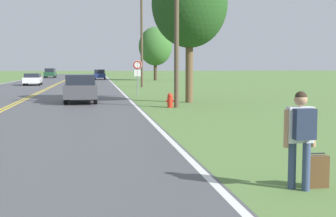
{
  "coord_description": "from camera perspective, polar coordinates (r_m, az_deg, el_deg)",
  "views": [
    {
      "loc": [
        4.41,
        -2.24,
        2.09
      ],
      "look_at": [
        6.45,
        10.92,
        0.88
      ],
      "focal_mm": 50.0,
      "sensor_mm": 36.0,
      "label": 1
    }
  ],
  "objects": [
    {
      "name": "traffic_sign",
      "position": [
        31.57,
        -3.74,
        4.78
      ],
      "size": [
        0.6,
        0.1,
        2.47
      ],
      "color": "gray",
      "rests_on": "ground"
    },
    {
      "name": "car_dark_green_suv_mid_far",
      "position": [
        85.39,
        -14.16,
        4.24
      ],
      "size": [
        1.92,
        4.12,
        1.68
      ],
      "rotation": [
        0.0,
        0.0,
        1.54
      ],
      "color": "black",
      "rests_on": "ground"
    },
    {
      "name": "suitcase",
      "position": [
        8.5,
        17.62,
        -7.34
      ],
      "size": [
        0.41,
        0.15,
        0.61
      ],
      "rotation": [
        0.0,
        0.0,
        1.57
      ],
      "color": "brown",
      "rests_on": "ground"
    },
    {
      "name": "tree_behind_sign",
      "position": [
        68.29,
        -1.55,
        7.58
      ],
      "size": [
        4.84,
        4.84,
        7.72
      ],
      "color": "#473828",
      "rests_on": "ground"
    },
    {
      "name": "hitchhiker_person",
      "position": [
        8.11,
        15.91,
        -2.55
      ],
      "size": [
        0.57,
        0.41,
        1.67
      ],
      "rotation": [
        0.0,
        0.0,
        1.57
      ],
      "color": "#38476B",
      "rests_on": "ground"
    },
    {
      "name": "car_dark_blue_hatchback_mid_near",
      "position": [
        72.98,
        -8.32,
        4.16
      ],
      "size": [
        1.91,
        3.65,
        1.55
      ],
      "rotation": [
        0.0,
        0.0,
        -1.62
      ],
      "color": "black",
      "rests_on": "ground"
    },
    {
      "name": "car_dark_grey_suv_nearest",
      "position": [
        27.25,
        -10.58,
        2.53
      ],
      "size": [
        1.87,
        4.36,
        1.6
      ],
      "rotation": [
        0.0,
        0.0,
        -1.56
      ],
      "color": "black",
      "rests_on": "ground"
    },
    {
      "name": "car_white_hatchback_approaching",
      "position": [
        52.9,
        -16.16,
        3.51
      ],
      "size": [
        1.9,
        4.35,
        1.29
      ],
      "rotation": [
        0.0,
        0.0,
        1.61
      ],
      "color": "black",
      "rests_on": "ground"
    },
    {
      "name": "utility_pole_far",
      "position": [
        46.27,
        -3.22,
        8.8
      ],
      "size": [
        1.8,
        0.24,
        9.67
      ],
      "color": "brown",
      "rests_on": "ground"
    },
    {
      "name": "fire_hydrant",
      "position": [
        23.51,
        0.24,
        1.01
      ],
      "size": [
        0.43,
        0.27,
        0.73
      ],
      "color": "red",
      "rests_on": "ground"
    },
    {
      "name": "utility_pole_midground",
      "position": [
        23.55,
        1.05,
        9.43
      ],
      "size": [
        1.8,
        0.24,
        7.35
      ],
      "color": "brown",
      "rests_on": "ground"
    },
    {
      "name": "tree_left_verge",
      "position": [
        27.05,
        2.64,
        12.58
      ],
      "size": [
        4.3,
        4.3,
        8.06
      ],
      "color": "brown",
      "rests_on": "ground"
    }
  ]
}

